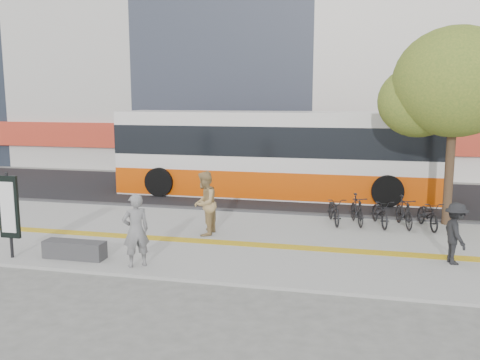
% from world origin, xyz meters
% --- Properties ---
extents(ground, '(120.00, 120.00, 0.00)m').
position_xyz_m(ground, '(0.00, 0.00, 0.00)').
color(ground, '#61615C').
rests_on(ground, ground).
extents(sidewalk, '(40.00, 7.00, 0.08)m').
position_xyz_m(sidewalk, '(0.00, 1.50, 0.04)').
color(sidewalk, gray).
rests_on(sidewalk, ground).
extents(tactile_strip, '(40.00, 0.45, 0.01)m').
position_xyz_m(tactile_strip, '(0.00, 1.00, 0.09)').
color(tactile_strip, gold).
rests_on(tactile_strip, sidewalk).
extents(street, '(40.00, 8.00, 0.06)m').
position_xyz_m(street, '(0.00, 9.00, 0.03)').
color(street, black).
rests_on(street, ground).
extents(curb, '(40.00, 0.25, 0.14)m').
position_xyz_m(curb, '(0.00, 5.00, 0.07)').
color(curb, '#38383B').
rests_on(curb, ground).
extents(bench, '(1.60, 0.45, 0.45)m').
position_xyz_m(bench, '(-2.60, -1.20, 0.30)').
color(bench, '#38383B').
rests_on(bench, sidewalk).
extents(signboard, '(0.55, 0.10, 2.20)m').
position_xyz_m(signboard, '(-4.20, -1.51, 1.37)').
color(signboard, black).
rests_on(signboard, sidewalk).
extents(street_tree, '(4.40, 3.80, 6.31)m').
position_xyz_m(street_tree, '(7.18, 4.82, 4.51)').
color(street_tree, '#3D271B').
rests_on(street_tree, sidewalk).
extents(bus, '(13.07, 3.10, 3.48)m').
position_xyz_m(bus, '(0.92, 8.50, 1.70)').
color(bus, silver).
rests_on(bus, street).
extents(bicycle_row, '(3.84, 1.75, 0.97)m').
position_xyz_m(bicycle_row, '(5.10, 4.00, 0.53)').
color(bicycle_row, black).
rests_on(bicycle_row, sidewalk).
extents(seated_woman, '(0.78, 0.75, 1.79)m').
position_xyz_m(seated_woman, '(-0.80, -1.41, 0.97)').
color(seated_woman, black).
rests_on(seated_woman, sidewalk).
extents(pedestrian_tan, '(0.74, 0.94, 1.91)m').
position_xyz_m(pedestrian_tan, '(-0.03, 1.70, 1.03)').
color(pedestrian_tan, tan).
rests_on(pedestrian_tan, sidewalk).
extents(pedestrian_dark, '(0.75, 1.08, 1.53)m').
position_xyz_m(pedestrian_dark, '(6.74, 0.55, 0.85)').
color(pedestrian_dark, black).
rests_on(pedestrian_dark, sidewalk).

